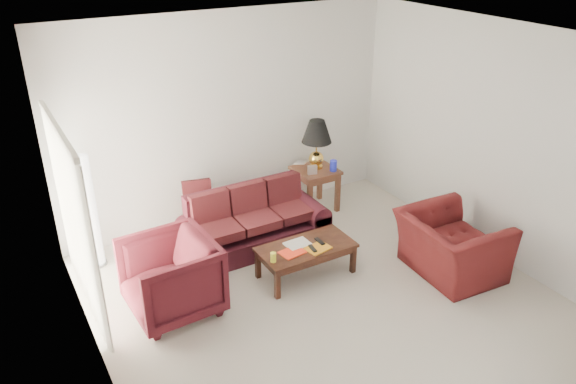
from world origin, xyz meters
The scene contains 19 objects.
floor centered at (0.00, 0.00, 0.00)m, with size 5.00×5.00×0.00m, color beige.
blinds centered at (-2.42, 1.30, 1.08)m, with size 0.10×2.00×2.16m, color silver.
sofa centered at (-0.17, 1.46, 0.40)m, with size 1.97×0.85×0.81m, color black, non-canonical shape.
throw_pillow centered at (-0.70, 2.13, 0.65)m, with size 0.39×0.11×0.39m, color black.
end_table centered at (1.15, 2.02, 0.33)m, with size 0.61×0.61×0.66m, color brown, non-canonical shape.
table_lamp centered at (1.19, 2.06, 1.03)m, with size 0.45×0.45×0.75m, color gold, non-canonical shape.
clock centered at (1.01, 1.88, 0.73)m, with size 0.14×0.05×0.14m, color silver.
blue_canister centered at (1.34, 1.83, 0.74)m, with size 0.10×0.10×0.17m, color #1C23B6.
picture_frame centered at (0.99, 2.17, 0.75)m, with size 0.14×0.02×0.17m, color silver.
floor_lamp centered at (-2.14, 2.10, 0.77)m, with size 0.25×0.25×1.53m, color white, non-canonical shape.
armchair_left centered at (-1.60, 0.70, 0.44)m, with size 0.95×0.98×0.89m, color #3C0E14.
armchair_right centered at (1.68, -0.30, 0.38)m, with size 1.18×1.03×0.77m, color #430F10.
coffee_table centered at (0.08, 0.55, 0.21)m, with size 1.19×0.59×0.42m, color black, non-canonical shape.
magazine_red centered at (-0.14, 0.50, 0.42)m, with size 0.29×0.22×0.02m, color red.
magazine_white centered at (0.01, 0.63, 0.42)m, with size 0.30×0.23×0.02m, color white.
magazine_orange centered at (0.18, 0.42, 0.42)m, with size 0.29×0.22×0.02m, color #C67B17.
remote_a centered at (0.10, 0.43, 0.44)m, with size 0.05×0.16×0.02m, color black.
remote_b centered at (0.27, 0.52, 0.44)m, with size 0.05×0.17×0.02m, color black.
yellow_glass centered at (-0.43, 0.45, 0.48)m, with size 0.07×0.07×0.12m, color yellow.
Camera 1 is at (-3.07, -4.46, 4.03)m, focal length 35.00 mm.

